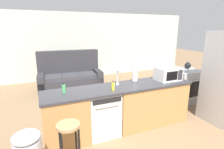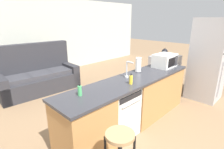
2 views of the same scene
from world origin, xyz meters
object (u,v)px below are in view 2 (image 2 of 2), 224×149
at_px(microwave, 165,61).
at_px(couch, 38,76).
at_px(stove_range, 164,71).
at_px(kettle, 165,52).
at_px(dishwasher, 117,111).
at_px(refrigerator, 208,60).
at_px(dish_soap_bottle, 80,91).
at_px(bar_stool, 120,149).
at_px(paper_towel_roll, 138,65).
at_px(soap_bottle, 131,80).

bearing_deg(microwave, couch, 119.24).
relative_size(stove_range, kettle, 4.39).
xyz_separation_m(dishwasher, refrigerator, (2.60, -0.55, 0.54)).
height_order(refrigerator, dish_soap_bottle, refrigerator).
bearing_deg(kettle, bar_stool, -158.17).
bearing_deg(couch, refrigerator, -51.67).
xyz_separation_m(microwave, bar_stool, (-2.23, -0.72, -0.50)).
height_order(paper_towel_roll, soap_bottle, paper_towel_roll).
bearing_deg(bar_stool, paper_towel_roll, 30.58).
relative_size(dish_soap_bottle, kettle, 0.86).
relative_size(dishwasher, kettle, 4.10).
relative_size(paper_towel_roll, dish_soap_bottle, 1.60).
bearing_deg(paper_towel_roll, dish_soap_bottle, -175.69).
height_order(soap_bottle, couch, couch).
height_order(dish_soap_bottle, bar_stool, dish_soap_bottle).
bearing_deg(bar_stool, soap_bottle, 32.84).
relative_size(refrigerator, soap_bottle, 10.95).
relative_size(refrigerator, microwave, 3.85).
bearing_deg(kettle, soap_bottle, -162.48).
relative_size(stove_range, refrigerator, 0.47).
bearing_deg(bar_stool, stove_range, 20.89).
distance_m(soap_bottle, kettle, 2.73).
bearing_deg(stove_range, kettle, 37.71).
distance_m(refrigerator, dish_soap_bottle, 3.32).
distance_m(dish_soap_bottle, bar_stool, 0.91).
xyz_separation_m(soap_bottle, kettle, (2.60, 0.82, 0.01)).
relative_size(microwave, dish_soap_bottle, 2.84).
xyz_separation_m(microwave, dish_soap_bottle, (-2.16, 0.08, -0.07)).
relative_size(dishwasher, microwave, 1.68).
bearing_deg(couch, kettle, -37.33).
xyz_separation_m(dishwasher, bar_stool, (-0.73, -0.72, 0.11)).
xyz_separation_m(dishwasher, couch, (-0.10, 2.87, -0.03)).
xyz_separation_m(stove_range, kettle, (0.17, 0.13, 0.53)).
distance_m(refrigerator, kettle, 1.24).
xyz_separation_m(paper_towel_roll, dish_soap_bottle, (-1.46, -0.11, -0.07)).
bearing_deg(kettle, dishwasher, -166.22).
relative_size(refrigerator, couch, 0.94).
height_order(dish_soap_bottle, kettle, kettle).
height_order(paper_towel_roll, bar_stool, paper_towel_roll).
bearing_deg(kettle, refrigerator, -97.83).
relative_size(dishwasher, paper_towel_roll, 2.98).
distance_m(dishwasher, microwave, 1.63).
bearing_deg(microwave, dish_soap_bottle, 178.00).
relative_size(dishwasher, soap_bottle, 4.77).
bearing_deg(soap_bottle, couch, 95.17).
bearing_deg(refrigerator, paper_towel_roll, 157.75).
bearing_deg(paper_towel_roll, dishwasher, -167.09).
relative_size(refrigerator, paper_towel_roll, 6.83).
bearing_deg(dishwasher, dish_soap_bottle, 173.59).
bearing_deg(refrigerator, couch, 128.33).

